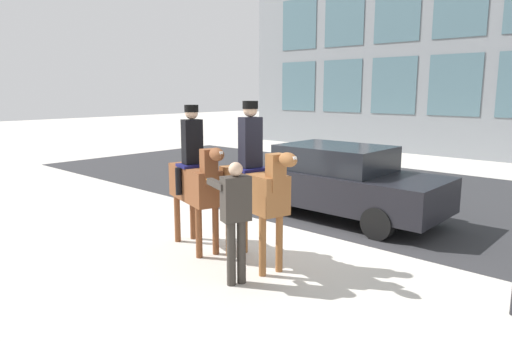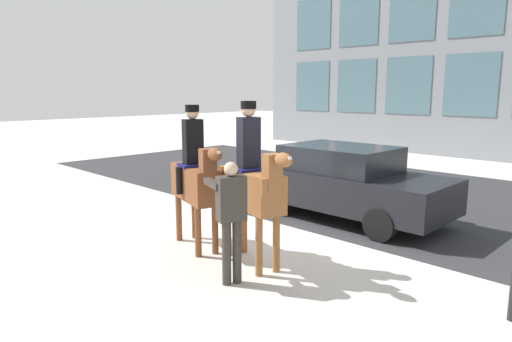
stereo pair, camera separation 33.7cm
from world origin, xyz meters
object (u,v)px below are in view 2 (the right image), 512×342
at_px(pedestrian_bystander, 230,213).
at_px(street_car_near_lane, 343,181).
at_px(mounted_horse_lead, 196,178).
at_px(mounted_horse_companion, 252,184).

xyz_separation_m(pedestrian_bystander, street_car_near_lane, (-0.87, 4.08, -0.24)).
distance_m(mounted_horse_lead, street_car_near_lane, 3.56).
bearing_deg(mounted_horse_companion, street_car_near_lane, 114.09).
relative_size(mounted_horse_lead, mounted_horse_companion, 0.97).
bearing_deg(mounted_horse_companion, mounted_horse_lead, -159.34).
distance_m(mounted_horse_companion, street_car_near_lane, 3.42).
bearing_deg(pedestrian_bystander, mounted_horse_lead, -0.39).
relative_size(mounted_horse_lead, pedestrian_bystander, 1.41).
xyz_separation_m(mounted_horse_lead, street_car_near_lane, (0.70, 3.47, -0.45)).
relative_size(mounted_horse_companion, street_car_near_lane, 0.57).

